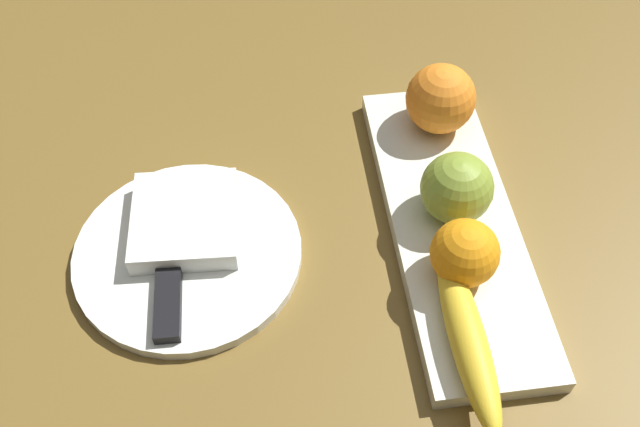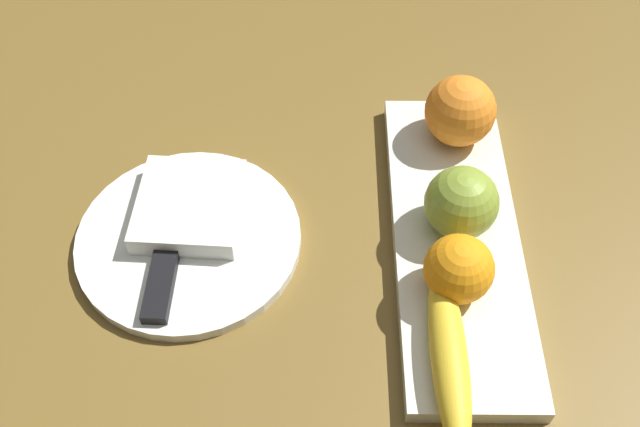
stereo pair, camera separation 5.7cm
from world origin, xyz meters
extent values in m
plane|color=brown|center=(0.00, 0.00, 0.00)|extent=(2.40, 2.40, 0.00)
cube|color=silver|center=(-0.05, 0.00, 0.01)|extent=(0.37, 0.12, 0.02)
sphere|color=olive|center=(-0.04, 0.00, 0.06)|extent=(0.07, 0.07, 0.07)
ellipsoid|color=yellow|center=(-0.19, 0.02, 0.04)|extent=(0.18, 0.03, 0.03)
sphere|color=orange|center=(0.08, -0.01, 0.06)|extent=(0.08, 0.08, 0.08)
sphere|color=orange|center=(-0.11, 0.01, 0.05)|extent=(0.06, 0.06, 0.06)
cylinder|color=white|center=(-0.05, 0.27, 0.01)|extent=(0.23, 0.23, 0.01)
cube|color=white|center=(-0.02, 0.27, 0.02)|extent=(0.12, 0.11, 0.02)
cube|color=silver|center=(-0.04, 0.28, 0.01)|extent=(0.15, 0.02, 0.00)
cube|color=black|center=(-0.10, 0.29, 0.02)|extent=(0.09, 0.03, 0.01)
camera|label=1|loc=(-0.47, 0.19, 0.60)|focal=40.63mm
camera|label=2|loc=(-0.47, 0.13, 0.60)|focal=40.63mm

